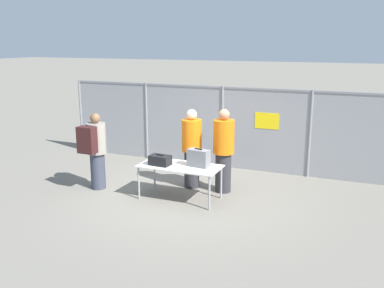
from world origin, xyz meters
TOP-DOWN VIEW (x-y plane):
  - ground_plane at (0.00, 0.00)m, footprint 120.00×120.00m
  - fence_section at (0.01, 2.42)m, footprint 8.94×0.07m
  - inspection_table at (-0.02, -0.16)m, footprint 1.69×0.82m
  - suitcase_black at (-0.42, -0.27)m, footprint 0.45×0.30m
  - suitcase_grey at (0.35, -0.07)m, footprint 0.48×0.27m
  - traveler_hooded at (-1.99, -0.34)m, footprint 0.42×0.66m
  - security_worker_near at (-0.09, 0.62)m, footprint 0.44×0.44m
  - security_worker_far at (0.66, 0.62)m, footprint 0.45×0.45m
  - utility_trailer at (2.21, 5.15)m, footprint 3.81×2.28m

SIDE VIEW (x-z plane):
  - ground_plane at x=0.00m, z-range 0.00..0.00m
  - utility_trailer at x=2.21m, z-range 0.06..0.81m
  - inspection_table at x=-0.02m, z-range 0.31..1.03m
  - suitcase_black at x=-0.42m, z-range 0.71..0.94m
  - suitcase_grey at x=0.35m, z-range 0.71..1.09m
  - security_worker_near at x=-0.09m, z-range 0.03..1.81m
  - traveler_hooded at x=-1.99m, z-range 0.09..1.80m
  - security_worker_far at x=0.66m, z-range 0.03..1.86m
  - fence_section at x=0.01m, z-range 0.05..2.16m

